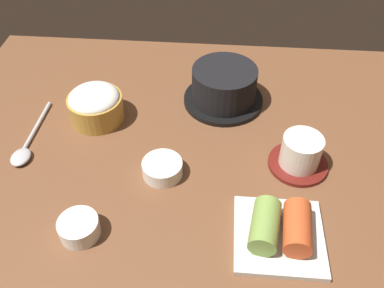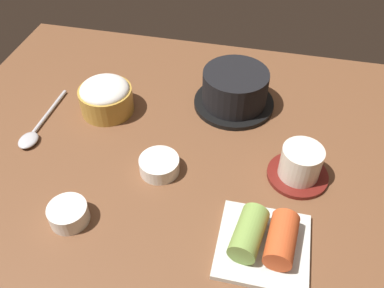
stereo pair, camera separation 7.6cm
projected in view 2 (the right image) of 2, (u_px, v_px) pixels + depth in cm
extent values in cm
cube|color=brown|center=(184.00, 150.00, 80.55)|extent=(100.00, 76.00, 2.00)
cylinder|color=black|center=(234.00, 103.00, 88.56)|extent=(17.07, 17.07, 1.01)
cylinder|color=black|center=(235.00, 87.00, 85.67)|extent=(13.61, 13.61, 7.20)
cylinder|color=#D15619|center=(236.00, 74.00, 83.34)|extent=(11.98, 11.98, 0.60)
cylinder|color=#B78C38|center=(106.00, 100.00, 85.73)|extent=(11.03, 11.03, 5.35)
ellipsoid|color=white|center=(105.00, 90.00, 83.85)|extent=(10.15, 10.15, 3.86)
cylinder|color=maroon|center=(297.00, 175.00, 74.11)|extent=(10.92, 10.92, 0.80)
cylinder|color=silver|center=(301.00, 162.00, 71.74)|extent=(7.22, 7.22, 5.93)
cylinder|color=#C6D18C|center=(304.00, 152.00, 69.86)|extent=(6.14, 6.14, 0.40)
cylinder|color=white|center=(159.00, 165.00, 74.40)|extent=(7.28, 7.28, 2.87)
cylinder|color=brown|center=(159.00, 161.00, 73.60)|extent=(5.97, 5.97, 0.50)
cube|color=silver|center=(263.00, 246.00, 63.69)|extent=(14.07, 14.07, 1.00)
cylinder|color=#7A9E47|center=(249.00, 233.00, 62.20)|extent=(5.64, 9.03, 4.35)
cylinder|color=#C64C23|center=(282.00, 239.00, 61.42)|extent=(5.13, 8.82, 4.35)
cylinder|color=white|center=(68.00, 214.00, 66.61)|extent=(6.47, 6.47, 3.21)
cylinder|color=#386B2D|center=(67.00, 209.00, 65.69)|extent=(5.30, 5.30, 0.50)
cylinder|color=#B7B7BC|center=(47.00, 115.00, 85.90)|extent=(1.20, 16.30, 0.80)
ellipsoid|color=#B7B7BC|center=(28.00, 140.00, 80.00)|extent=(3.60, 4.68, 1.26)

